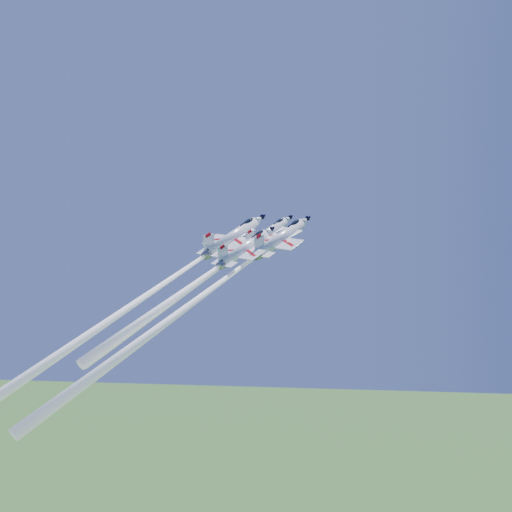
# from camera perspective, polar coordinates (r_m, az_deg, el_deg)

# --- Properties ---
(jet_lead) EXTENTS (22.24, 31.40, 32.67)m
(jet_lead) POSITION_cam_1_polar(r_m,az_deg,el_deg) (97.41, -4.63, -1.85)
(jet_lead) COLOR white
(jet_left) EXTENTS (31.15, 44.56, 48.15)m
(jet_left) POSITION_cam_1_polar(r_m,az_deg,el_deg) (93.27, -12.35, -4.86)
(jet_left) COLOR white
(jet_right) EXTENTS (26.77, 38.04, 39.93)m
(jet_right) POSITION_cam_1_polar(r_m,az_deg,el_deg) (87.42, -5.54, -4.09)
(jet_right) COLOR white
(jet_slot) EXTENTS (19.43, 26.83, 27.12)m
(jet_slot) POSITION_cam_1_polar(r_m,az_deg,el_deg) (89.24, -5.96, -2.62)
(jet_slot) COLOR white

